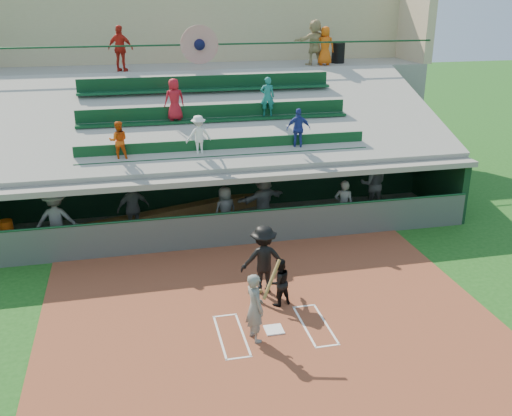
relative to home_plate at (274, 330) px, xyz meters
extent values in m
plane|color=#184C15|center=(0.00, 0.00, -0.04)|extent=(100.00, 100.00, 0.00)
cube|color=brown|center=(0.00, 0.50, -0.03)|extent=(11.00, 9.00, 0.02)
cube|color=white|center=(0.00, 0.00, 0.00)|extent=(0.43, 0.43, 0.03)
cube|color=silver|center=(-0.75, 0.00, -0.01)|extent=(0.05, 1.80, 0.01)
cube|color=white|center=(0.75, 0.00, -0.01)|extent=(0.05, 1.80, 0.01)
cube|color=white|center=(-1.30, 0.00, -0.01)|extent=(0.05, 1.80, 0.01)
cube|color=white|center=(1.30, 0.00, -0.01)|extent=(0.05, 1.80, 0.01)
cube|color=white|center=(-1.02, 0.90, -0.01)|extent=(0.60, 0.05, 0.01)
cube|color=white|center=(1.02, 0.90, -0.01)|extent=(0.60, 0.05, 0.01)
cube|color=white|center=(-1.02, -0.90, -0.01)|extent=(0.60, 0.05, 0.01)
cube|color=white|center=(1.02, -0.90, -0.01)|extent=(0.60, 0.05, 0.01)
cube|color=gray|center=(0.00, 6.75, -0.02)|extent=(16.00, 3.50, 0.04)
cube|color=gray|center=(0.00, 13.50, 2.26)|extent=(20.00, 3.00, 4.60)
cube|color=#515651|center=(0.00, 5.00, 0.52)|extent=(16.00, 0.06, 1.10)
cylinder|color=#154325|center=(0.00, 5.00, 1.09)|extent=(16.00, 0.08, 0.08)
cube|color=black|center=(0.00, 8.50, 1.07)|extent=(16.00, 0.25, 2.20)
cube|color=black|center=(8.00, 6.75, 1.07)|extent=(0.25, 3.50, 2.20)
cube|color=gray|center=(0.00, 6.75, 2.17)|extent=(16.40, 3.90, 0.18)
cube|color=gray|center=(0.00, 10.25, 1.12)|extent=(16.40, 3.50, 2.30)
cube|color=gray|center=(0.00, 11.90, 2.26)|extent=(16.40, 0.30, 4.60)
cube|color=gray|center=(0.00, 8.60, 3.42)|extent=(16.40, 6.51, 2.37)
cube|color=#0C3519|center=(0.00, 6.20, 2.62)|extent=(9.40, 0.42, 0.08)
cube|color=#0D391C|center=(0.00, 6.40, 2.88)|extent=(9.40, 0.06, 0.45)
cube|color=#0D391C|center=(0.00, 8.10, 3.37)|extent=(9.40, 0.42, 0.08)
cube|color=#0C351A|center=(0.00, 8.30, 3.62)|extent=(9.40, 0.06, 0.45)
cube|color=#0D3D22|center=(0.00, 10.00, 4.12)|extent=(9.40, 0.42, 0.08)
cube|color=#0B3319|center=(0.00, 10.20, 4.38)|extent=(9.40, 0.06, 0.45)
imported|color=#D34C0C|center=(-3.31, 6.30, 3.25)|extent=(0.59, 0.47, 1.19)
imported|color=white|center=(-0.86, 6.30, 3.28)|extent=(0.88, 0.60, 1.26)
imported|color=navy|center=(2.42, 6.30, 3.32)|extent=(0.83, 0.46, 1.34)
imported|color=#A7131F|center=(-1.40, 8.20, 4.11)|extent=(0.76, 0.57, 1.41)
imported|color=#186E68|center=(1.84, 8.20, 4.08)|extent=(0.54, 0.41, 1.35)
cylinder|color=#143F21|center=(0.00, 12.00, 5.56)|extent=(20.00, 0.07, 0.07)
cylinder|color=#B12119|center=(0.00, 11.98, 5.56)|extent=(1.50, 0.06, 1.50)
sphere|color=black|center=(0.00, 11.95, 5.56)|extent=(0.44, 0.44, 0.44)
cube|color=tan|center=(0.00, 15.00, 6.16)|extent=(20.00, 0.40, 3.20)
cube|color=tan|center=(10.00, 13.50, 6.16)|extent=(0.40, 3.00, 3.20)
imported|color=#61645F|center=(-0.52, -0.25, 0.82)|extent=(0.54, 0.69, 1.67)
cylinder|color=olive|center=(-0.17, -0.40, 1.57)|extent=(0.56, 0.54, 0.75)
sphere|color=olive|center=(-0.39, -0.25, 1.22)|extent=(0.10, 0.10, 0.10)
imported|color=black|center=(0.43, 1.15, 0.62)|extent=(0.73, 0.63, 1.27)
imported|color=black|center=(0.20, 1.91, 0.92)|extent=(1.25, 0.76, 1.88)
cube|color=olive|center=(0.00, 7.98, 0.24)|extent=(15.04, 5.31, 0.47)
cube|color=white|center=(-6.90, 5.97, 0.32)|extent=(0.73, 0.56, 0.62)
cylinder|color=#DA500C|center=(-6.84, 5.98, 0.83)|extent=(0.41, 0.41, 0.41)
imported|color=#61635E|center=(-5.35, 5.85, 1.00)|extent=(1.35, 0.87, 1.98)
imported|color=#51534F|center=(-3.04, 6.54, 0.92)|extent=(1.16, 0.75, 1.83)
imported|color=#51534F|center=(-0.11, 5.98, 0.81)|extent=(0.91, 0.75, 1.61)
imported|color=#5A5C57|center=(1.22, 6.19, 0.97)|extent=(1.88, 1.17, 1.93)
imported|color=#51534E|center=(3.79, 5.43, 0.87)|extent=(0.74, 0.64, 1.72)
imported|color=#5B5E59|center=(5.53, 7.00, 0.98)|extent=(1.12, 0.98, 1.95)
cylinder|color=black|center=(6.29, 13.21, 5.00)|extent=(0.57, 0.57, 0.86)
imported|color=red|center=(-3.05, 12.37, 5.44)|extent=(1.11, 0.82, 1.75)
imported|color=#E5590D|center=(5.46, 12.62, 5.37)|extent=(0.87, 0.65, 1.60)
imported|color=tan|center=(5.04, 12.79, 5.51)|extent=(1.80, 0.76, 1.88)
camera|label=1|loc=(-2.99, -11.23, 7.48)|focal=40.00mm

